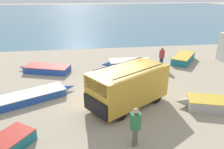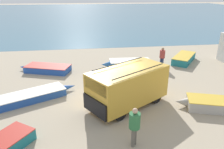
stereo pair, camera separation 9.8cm
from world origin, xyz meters
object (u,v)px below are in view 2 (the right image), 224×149
(fishing_rowboat_1, at_px, (32,96))
(fisherman_1, at_px, (135,124))
(fishing_rowboat_2, at_px, (184,58))
(fishing_rowboat_5, at_px, (213,104))
(parked_van, at_px, (128,86))
(fisherman_0, at_px, (162,56))
(fishing_rowboat_0, at_px, (47,69))
(fishing_rowboat_3, at_px, (128,64))

(fishing_rowboat_1, relative_size, fisherman_1, 2.78)
(fishing_rowboat_1, height_order, fishing_rowboat_2, fishing_rowboat_2)
(fishing_rowboat_1, relative_size, fishing_rowboat_2, 1.29)
(fishing_rowboat_1, height_order, fishing_rowboat_5, fishing_rowboat_5)
(fishing_rowboat_2, xyz_separation_m, fishing_rowboat_5, (-2.24, -8.50, -0.02))
(parked_van, height_order, fishing_rowboat_2, parked_van)
(fisherman_0, bearing_deg, fishing_rowboat_5, 51.51)
(fishing_rowboat_0, bearing_deg, fisherman_1, 135.76)
(fishing_rowboat_2, bearing_deg, fishing_rowboat_5, -156.08)
(fisherman_0, bearing_deg, fishing_rowboat_0, -42.91)
(fishing_rowboat_0, relative_size, fishing_rowboat_2, 1.13)
(fisherman_0, height_order, fisherman_1, fisherman_1)
(fisherman_1, bearing_deg, fishing_rowboat_0, 151.73)
(fisherman_0, bearing_deg, fishing_rowboat_1, -16.32)
(fisherman_0, bearing_deg, parked_van, 13.37)
(fishing_rowboat_2, relative_size, fishing_rowboat_3, 0.91)
(fishing_rowboat_0, xyz_separation_m, fishing_rowboat_2, (12.38, 1.07, 0.06))
(fishing_rowboat_2, relative_size, fisherman_1, 2.15)
(parked_van, distance_m, fishing_rowboat_5, 4.89)
(parked_van, xyz_separation_m, fishing_rowboat_5, (4.67, -1.13, -0.92))
(parked_van, distance_m, fishing_rowboat_0, 8.39)
(parked_van, relative_size, fishing_rowboat_0, 1.15)
(fisherman_1, bearing_deg, fisherman_0, 98.73)
(fisherman_1, bearing_deg, fishing_rowboat_5, 59.88)
(fishing_rowboat_2, distance_m, fisherman_0, 3.03)
(fishing_rowboat_1, height_order, fisherman_0, fisherman_0)
(parked_van, relative_size, fishing_rowboat_5, 1.33)
(fishing_rowboat_0, distance_m, fishing_rowboat_5, 12.57)
(parked_van, relative_size, fisherman_1, 2.79)
(parked_van, bearing_deg, fishing_rowboat_3, -134.47)
(fishing_rowboat_2, relative_size, fishing_rowboat_5, 1.02)
(parked_van, height_order, fishing_rowboat_5, parked_van)
(fisherman_0, bearing_deg, fisherman_1, 22.28)
(fishing_rowboat_1, relative_size, fisherman_0, 2.93)
(fishing_rowboat_2, xyz_separation_m, fishing_rowboat_3, (-5.49, -0.85, -0.02))
(fishing_rowboat_2, bearing_deg, fisherman_1, -175.28)
(parked_van, height_order, fishing_rowboat_3, parked_van)
(fishing_rowboat_0, distance_m, fisherman_0, 9.75)
(parked_van, relative_size, fishing_rowboat_1, 1.00)
(parked_van, xyz_separation_m, fisherman_0, (4.25, 6.11, -0.19))
(fisherman_0, distance_m, fisherman_1, 10.73)
(parked_van, height_order, fisherman_1, parked_van)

